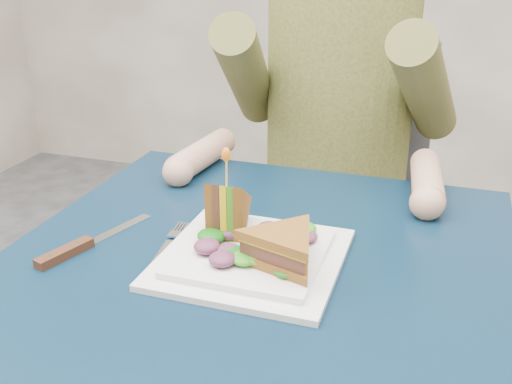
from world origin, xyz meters
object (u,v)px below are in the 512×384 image
(table, at_px, (257,299))
(sandwich_flat, at_px, (283,248))
(knife, at_px, (75,248))
(sandwich_upright, at_px, (227,211))
(plate, at_px, (252,256))
(diner, at_px, (340,61))
(fork, at_px, (165,250))
(chair, at_px, (340,194))

(table, distance_m, sandwich_flat, 0.14)
(knife, bearing_deg, table, 16.35)
(sandwich_upright, bearing_deg, plate, -39.40)
(table, height_order, diner, diner)
(diner, relative_size, fork, 4.15)
(chair, height_order, sandwich_upright, chair)
(sandwich_upright, relative_size, knife, 0.59)
(plate, bearing_deg, sandwich_flat, -24.44)
(diner, relative_size, plate, 2.87)
(sandwich_upright, bearing_deg, diner, 84.37)
(sandwich_flat, distance_m, knife, 0.32)
(chair, xyz_separation_m, plate, (-0.00, -0.73, 0.20))
(plate, bearing_deg, chair, 89.90)
(chair, bearing_deg, sandwich_upright, -94.71)
(chair, xyz_separation_m, knife, (-0.27, -0.78, 0.20))
(diner, bearing_deg, sandwich_upright, -95.63)
(plate, relative_size, sandwich_upright, 2.03)
(chair, relative_size, plate, 3.58)
(knife, bearing_deg, plate, 12.05)
(table, xyz_separation_m, diner, (-0.00, 0.59, 0.26))
(table, relative_size, knife, 3.46)
(fork, relative_size, knife, 0.83)
(diner, height_order, sandwich_upright, diner)
(table, distance_m, plate, 0.09)
(sandwich_upright, bearing_deg, chair, 85.29)
(chair, relative_size, diner, 1.25)
(plate, bearing_deg, knife, -167.95)
(table, relative_size, sandwich_flat, 4.35)
(plate, relative_size, fork, 1.45)
(diner, distance_m, fork, 0.67)
(sandwich_upright, height_order, fork, sandwich_upright)
(sandwich_upright, xyz_separation_m, knife, (-0.21, -0.10, -0.05))
(fork, bearing_deg, sandwich_flat, -3.53)
(knife, bearing_deg, chair, 71.25)
(sandwich_flat, bearing_deg, fork, 176.47)
(sandwich_flat, height_order, knife, sandwich_flat)
(plate, xyz_separation_m, knife, (-0.26, -0.06, -0.00))
(plate, distance_m, fork, 0.14)
(sandwich_upright, xyz_separation_m, fork, (-0.08, -0.06, -0.05))
(table, bearing_deg, sandwich_flat, -40.81)
(sandwich_flat, bearing_deg, chair, 94.10)
(table, bearing_deg, sandwich_upright, 157.19)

